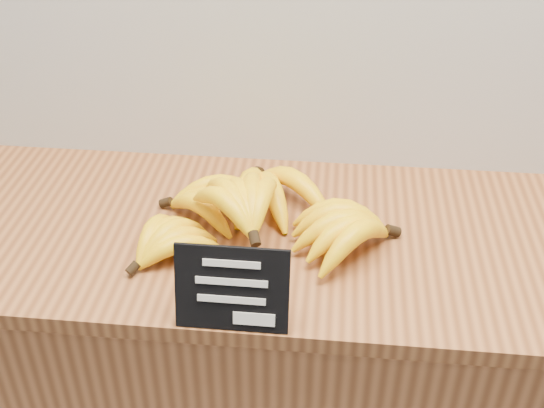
{
  "coord_description": "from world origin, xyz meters",
  "views": [
    {
      "loc": [
        0.03,
        1.75,
        1.67
      ],
      "look_at": [
        -0.07,
        2.7,
        1.02
      ],
      "focal_mm": 45.0,
      "sensor_mm": 36.0,
      "label": 1
    }
  ],
  "objects": [
    {
      "name": "counter",
      "position": [
        -0.07,
        2.75,
        0.45
      ],
      "size": [
        1.34,
        0.5,
        0.9
      ],
      "primitive_type": "cube",
      "color": "#A96536",
      "rests_on": "ground"
    },
    {
      "name": "chalkboard_sign",
      "position": [
        -0.11,
        2.5,
        1.0
      ],
      "size": [
        0.17,
        0.04,
        0.14
      ],
      "primitive_type": "cube",
      "rotation": [
        -0.24,
        0.0,
        0.0
      ],
      "color": "black",
      "rests_on": "counter_top"
    },
    {
      "name": "banana_pile",
      "position": [
        -0.09,
        2.75,
        0.97
      ],
      "size": [
        0.51,
        0.35,
        0.12
      ],
      "color": "yellow",
      "rests_on": "counter_top"
    },
    {
      "name": "counter_top",
      "position": [
        -0.07,
        2.75,
        0.92
      ],
      "size": [
        1.53,
        0.54,
        0.03
      ],
      "primitive_type": "cube",
      "color": "#95582E",
      "rests_on": "counter"
    }
  ]
}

